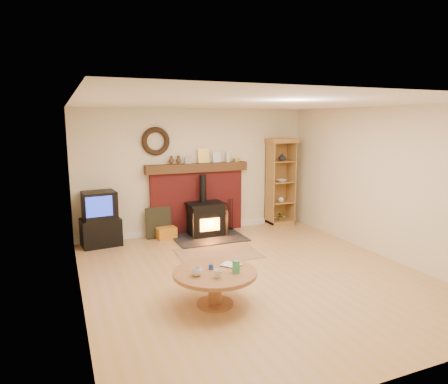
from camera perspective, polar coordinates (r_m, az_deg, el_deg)
name	(u,v)px	position (r m, az deg, el deg)	size (l,w,h in m)	color
ground	(254,275)	(6.31, 4.27, -11.76)	(5.50, 5.50, 0.00)	tan
room_shell	(251,164)	(5.97, 3.92, 4.01)	(5.02, 5.52, 2.61)	beige
chimney_breast	(197,195)	(8.47, -3.84, -0.44)	(2.20, 0.22, 1.78)	maroon
wood_stove	(206,220)	(8.21, -2.57, -4.06)	(1.40, 1.00, 1.26)	black
area_rug	(218,253)	(7.25, -0.84, -8.74)	(1.44, 0.99, 0.01)	brown
tv_unit	(100,220)	(7.93, -17.26, -3.83)	(0.76, 0.57, 1.05)	black
curio_cabinet	(280,182)	(9.14, 7.98, 1.44)	(0.63, 0.46, 1.97)	olive
firelog_box	(167,233)	(8.16, -8.21, -5.85)	(0.38, 0.24, 0.24)	gold
leaning_painting	(159,223)	(8.22, -9.31, -4.34)	(0.52, 0.03, 0.63)	black
fire_tools	(230,224)	(8.70, 0.88, -4.63)	(0.16, 0.16, 0.70)	black
coffee_table	(215,277)	(5.23, -1.31, -12.11)	(1.08, 1.08, 0.62)	brown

